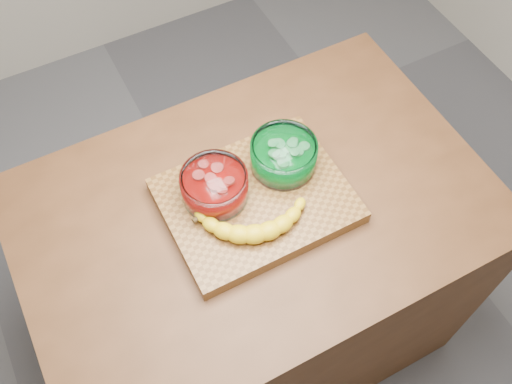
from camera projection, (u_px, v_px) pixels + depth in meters
name	position (u px, v px, depth m)	size (l,w,h in m)	color
ground	(256.00, 326.00, 2.20)	(3.50, 3.50, 0.00)	#5B5B60
counter	(256.00, 278.00, 1.82)	(1.20, 0.80, 0.90)	#512E18
cutting_board	(256.00, 201.00, 1.43)	(0.45, 0.35, 0.04)	brown
bowl_red	(215.00, 186.00, 1.38)	(0.16, 0.16, 0.08)	white
bowl_green	(284.00, 155.00, 1.43)	(0.17, 0.17, 0.08)	white
banana	(254.00, 215.00, 1.36)	(0.29, 0.18, 0.04)	gold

